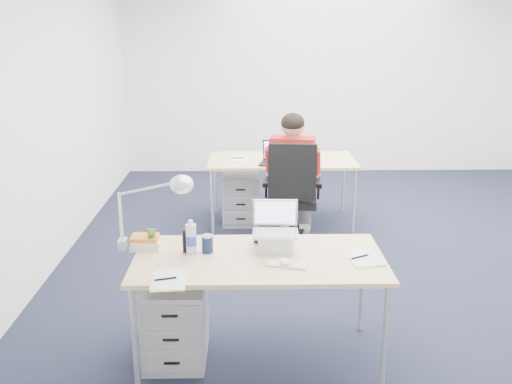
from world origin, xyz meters
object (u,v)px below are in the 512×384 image
at_px(water_bottle, 191,237).
at_px(desk_lamp, 144,211).
at_px(drawer_pedestal_far, 241,198).
at_px(dark_laptop, 277,153).
at_px(desk_far, 282,163).
at_px(drawer_pedestal_near, 176,320).
at_px(headphones, 269,240).
at_px(silver_laptop, 275,228).
at_px(computer_mouse, 285,262).
at_px(seated_person, 294,178).
at_px(can_koozie, 207,244).
at_px(bear_figurine, 152,239).
at_px(desk_near, 259,264).
at_px(wireless_keyboard, 287,264).
at_px(far_cup, 299,156).
at_px(sunglasses, 277,248).
at_px(book_stack, 145,242).
at_px(cordless_phone, 186,241).
at_px(office_chair, 292,218).

xyz_separation_m(water_bottle, desk_lamp, (-0.31, 0.09, 0.15)).
height_order(drawer_pedestal_far, water_bottle, water_bottle).
bearing_deg(drawer_pedestal_far, dark_laptop, -36.03).
relative_size(desk_far, desk_lamp, 3.07).
height_order(drawer_pedestal_near, headphones, headphones).
distance_m(silver_laptop, dark_laptop, 2.35).
relative_size(drawer_pedestal_near, computer_mouse, 5.16).
xyz_separation_m(seated_person, desk_lamp, (-1.14, -1.97, 0.32)).
distance_m(can_koozie, bear_figurine, 0.37).
bearing_deg(computer_mouse, desk_far, 74.71).
xyz_separation_m(bear_figurine, desk_lamp, (-0.04, 0.03, 0.18)).
height_order(desk_near, can_koozie, can_koozie).
bearing_deg(can_koozie, desk_lamp, 169.04).
bearing_deg(desk_near, wireless_keyboard, -37.24).
bearing_deg(far_cup, sunglasses, -98.42).
height_order(silver_laptop, can_koozie, silver_laptop).
bearing_deg(headphones, book_stack, -168.58).
relative_size(cordless_phone, dark_laptop, 0.44).
bearing_deg(drawer_pedestal_near, book_stack, 143.31).
bearing_deg(desk_lamp, seated_person, 35.90).
bearing_deg(sunglasses, office_chair, 63.89).
bearing_deg(book_stack, cordless_phone, -15.52).
height_order(can_koozie, cordless_phone, cordless_phone).
distance_m(wireless_keyboard, book_stack, 0.97).
distance_m(drawer_pedestal_near, dark_laptop, 2.64).
bearing_deg(can_koozie, sunglasses, 5.02).
bearing_deg(headphones, drawer_pedestal_near, -154.07).
xyz_separation_m(dark_laptop, far_cup, (0.25, 0.21, -0.08)).
xyz_separation_m(desk_far, can_koozie, (-0.65, -2.62, 0.11)).
bearing_deg(computer_mouse, wireless_keyboard, -38.92).
distance_m(computer_mouse, dark_laptop, 2.59).
bearing_deg(water_bottle, drawer_pedestal_far, 83.60).
bearing_deg(drawer_pedestal_near, bear_figurine, 140.68).
relative_size(desk_near, headphones, 7.64).
bearing_deg(desk_lamp, bear_figurine, -55.08).
bearing_deg(far_cup, book_stack, -116.46).
bearing_deg(desk_near, drawer_pedestal_far, 92.90).
bearing_deg(book_stack, desk_near, -12.47).
xyz_separation_m(headphones, can_koozie, (-0.41, -0.16, 0.04)).
bearing_deg(far_cup, seated_person, -100.60).
bearing_deg(far_cup, bear_figurine, -115.36).
relative_size(bear_figurine, far_cup, 1.76).
bearing_deg(wireless_keyboard, sunglasses, 117.14).
height_order(office_chair, bear_figurine, office_chair).
distance_m(silver_laptop, sunglasses, 0.15).
bearing_deg(computer_mouse, office_chair, 72.05).
xyz_separation_m(desk_far, silver_laptop, (-0.21, -2.59, 0.20)).
relative_size(wireless_keyboard, water_bottle, 1.12).
distance_m(headphones, desk_lamp, 0.86).
xyz_separation_m(computer_mouse, can_koozie, (-0.49, 0.21, 0.04)).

